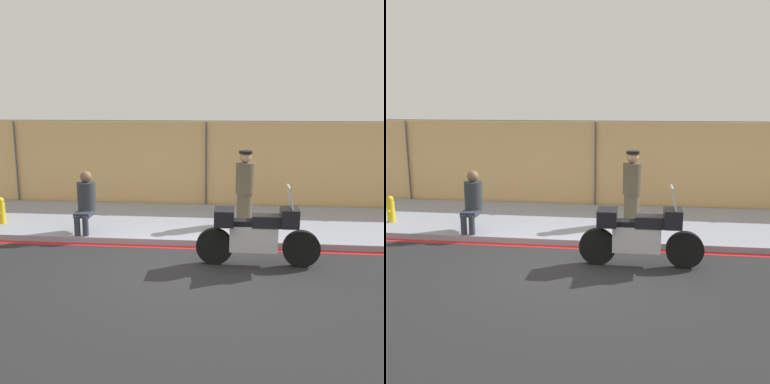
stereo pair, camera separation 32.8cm
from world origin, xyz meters
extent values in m
plane|color=#262628|center=(0.00, 0.00, 0.00)|extent=(120.00, 120.00, 0.00)
cube|color=#8E93A3|center=(0.00, 3.03, 0.07)|extent=(41.21, 3.39, 0.14)
cube|color=red|center=(0.00, 1.25, 0.00)|extent=(41.21, 0.18, 0.01)
cube|color=#E5B26B|center=(0.00, 4.82, 1.23)|extent=(39.15, 0.08, 2.47)
cylinder|color=#4C4C51|center=(-5.55, 4.72, 1.23)|extent=(0.05, 0.05, 2.47)
cylinder|color=#4C4C51|center=(0.00, 4.72, 1.23)|extent=(0.05, 0.05, 2.47)
cylinder|color=black|center=(2.07, 0.39, 0.35)|extent=(0.69, 0.14, 0.69)
cylinder|color=black|center=(0.45, 0.39, 0.35)|extent=(0.69, 0.14, 0.69)
cube|color=silver|center=(1.18, 0.39, 0.52)|extent=(0.89, 0.28, 0.50)
cube|color=black|center=(1.40, 0.39, 0.86)|extent=(0.52, 0.31, 0.22)
cube|color=black|center=(1.08, 0.39, 0.82)|extent=(0.60, 0.28, 0.10)
cube|color=black|center=(1.82, 0.39, 0.94)|extent=(0.32, 0.48, 0.34)
cube|color=silver|center=(1.82, 0.39, 1.32)|extent=(0.11, 0.42, 0.42)
cube|color=black|center=(0.63, 0.39, 0.92)|extent=(0.36, 0.51, 0.30)
cylinder|color=brown|center=(1.05, 2.85, 0.50)|extent=(0.36, 0.36, 0.73)
cylinder|color=brown|center=(1.05, 2.85, 1.23)|extent=(0.44, 0.44, 0.73)
sphere|color=tan|center=(1.05, 2.85, 1.74)|extent=(0.27, 0.27, 0.27)
cylinder|color=black|center=(1.05, 2.85, 1.85)|extent=(0.31, 0.31, 0.06)
cylinder|color=#2D3342|center=(-2.60, 1.45, 0.36)|extent=(0.13, 0.13, 0.44)
cylinder|color=#2D3342|center=(-2.41, 1.45, 0.36)|extent=(0.13, 0.13, 0.44)
cube|color=#2D3342|center=(-2.51, 1.67, 0.57)|extent=(0.35, 0.44, 0.10)
cylinder|color=#2D3338|center=(-2.51, 1.89, 0.93)|extent=(0.41, 0.41, 0.62)
sphere|color=brown|center=(-2.51, 1.89, 1.37)|extent=(0.26, 0.26, 0.26)
cylinder|color=gold|center=(-4.76, 2.23, 0.39)|extent=(0.18, 0.18, 0.51)
sphere|color=gold|center=(-4.76, 2.23, 0.70)|extent=(0.17, 0.17, 0.17)
cylinder|color=gold|center=(-4.76, 2.13, 0.42)|extent=(0.06, 0.07, 0.06)
camera|label=1|loc=(0.82, -7.71, 3.06)|focal=42.00mm
camera|label=2|loc=(1.15, -7.67, 3.06)|focal=42.00mm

